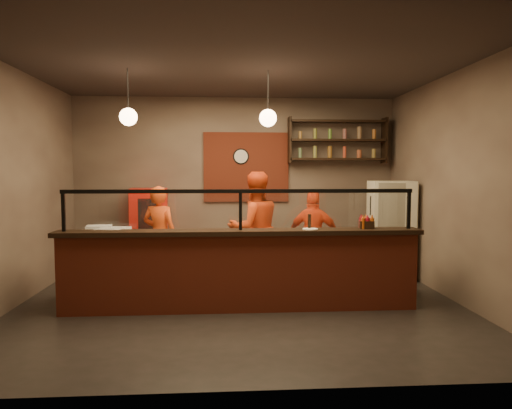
{
  "coord_description": "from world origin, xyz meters",
  "views": [
    {
      "loc": [
        -0.19,
        -6.14,
        1.8
      ],
      "look_at": [
        0.24,
        0.3,
        1.35
      ],
      "focal_mm": 32.0,
      "sensor_mm": 36.0,
      "label": 1
    }
  ],
  "objects": [
    {
      "name": "floor",
      "position": [
        0.0,
        0.0,
        0.0
      ],
      "size": [
        6.0,
        6.0,
        0.0
      ],
      "primitive_type": "plane",
      "color": "black",
      "rests_on": "ground"
    },
    {
      "name": "ceiling",
      "position": [
        0.0,
        0.0,
        3.2
      ],
      "size": [
        6.0,
        6.0,
        0.0
      ],
      "primitive_type": "plane",
      "rotation": [
        3.14,
        0.0,
        0.0
      ],
      "color": "#352C29",
      "rests_on": "wall_back"
    },
    {
      "name": "wall_back",
      "position": [
        0.0,
        2.5,
        1.6
      ],
      "size": [
        6.0,
        0.0,
        6.0
      ],
      "primitive_type": "plane",
      "rotation": [
        1.57,
        0.0,
        0.0
      ],
      "color": "#766556",
      "rests_on": "floor"
    },
    {
      "name": "wall_left",
      "position": [
        -3.0,
        0.0,
        1.6
      ],
      "size": [
        0.0,
        5.0,
        5.0
      ],
      "primitive_type": "plane",
      "rotation": [
        1.57,
        0.0,
        1.57
      ],
      "color": "#766556",
      "rests_on": "floor"
    },
    {
      "name": "wall_right",
      "position": [
        3.0,
        0.0,
        1.6
      ],
      "size": [
        0.0,
        5.0,
        5.0
      ],
      "primitive_type": "plane",
      "rotation": [
        1.57,
        0.0,
        -1.57
      ],
      "color": "#766556",
      "rests_on": "floor"
    },
    {
      "name": "wall_front",
      "position": [
        0.0,
        -2.5,
        1.6
      ],
      "size": [
        6.0,
        0.0,
        6.0
      ],
      "primitive_type": "plane",
      "rotation": [
        -1.57,
        0.0,
        0.0
      ],
      "color": "#766556",
      "rests_on": "floor"
    },
    {
      "name": "brick_patch",
      "position": [
        0.2,
        2.47,
        1.9
      ],
      "size": [
        1.6,
        0.04,
        1.3
      ],
      "primitive_type": "cube",
      "color": "#983721",
      "rests_on": "wall_back"
    },
    {
      "name": "service_counter",
      "position": [
        0.0,
        -0.3,
        0.5
      ],
      "size": [
        4.6,
        0.25,
        1.0
      ],
      "primitive_type": "cube",
      "color": "#983721",
      "rests_on": "floor"
    },
    {
      "name": "counter_ledge",
      "position": [
        0.0,
        -0.3,
        1.03
      ],
      "size": [
        4.7,
        0.37,
        0.06
      ],
      "primitive_type": "cube",
      "color": "black",
      "rests_on": "service_counter"
    },
    {
      "name": "worktop_cabinet",
      "position": [
        0.0,
        0.2,
        0.42
      ],
      "size": [
        4.6,
        0.75,
        0.85
      ],
      "primitive_type": "cube",
      "color": "gray",
      "rests_on": "floor"
    },
    {
      "name": "worktop",
      "position": [
        0.0,
        0.2,
        0.88
      ],
      "size": [
        4.6,
        0.75,
        0.05
      ],
      "primitive_type": "cube",
      "color": "white",
      "rests_on": "worktop_cabinet"
    },
    {
      "name": "sneeze_guard",
      "position": [
        0.0,
        -0.3,
        1.37
      ],
      "size": [
        4.5,
        0.05,
        0.52
      ],
      "color": "white",
      "rests_on": "counter_ledge"
    },
    {
      "name": "wall_shelving",
      "position": [
        1.9,
        2.32,
        2.4
      ],
      "size": [
        1.84,
        0.28,
        0.85
      ],
      "color": "black",
      "rests_on": "wall_back"
    },
    {
      "name": "wall_clock",
      "position": [
        0.1,
        2.46,
        2.1
      ],
      "size": [
        0.3,
        0.04,
        0.3
      ],
      "primitive_type": "cylinder",
      "rotation": [
        1.57,
        0.0,
        0.0
      ],
      "color": "black",
      "rests_on": "wall_back"
    },
    {
      "name": "pendant_left",
      "position": [
        -1.5,
        0.2,
        2.55
      ],
      "size": [
        0.24,
        0.24,
        0.77
      ],
      "color": "black",
      "rests_on": "ceiling"
    },
    {
      "name": "pendant_right",
      "position": [
        0.4,
        0.2,
        2.55
      ],
      "size": [
        0.24,
        0.24,
        0.77
      ],
      "color": "black",
      "rests_on": "ceiling"
    },
    {
      "name": "cook_left",
      "position": [
        -1.25,
        1.21,
        0.79
      ],
      "size": [
        0.68,
        0.56,
        1.59
      ],
      "primitive_type": "imported",
      "rotation": [
        0.0,
        0.0,
        2.77
      ],
      "color": "#DD4614",
      "rests_on": "floor"
    },
    {
      "name": "cook_mid",
      "position": [
        0.27,
        1.08,
        0.91
      ],
      "size": [
        1.04,
        0.9,
        1.81
      ],
      "primitive_type": "imported",
      "rotation": [
        0.0,
        0.0,
        3.42
      ],
      "color": "red",
      "rests_on": "floor"
    },
    {
      "name": "cook_right",
      "position": [
        1.25,
        1.22,
        0.75
      ],
      "size": [
        0.95,
        0.61,
        1.5
      ],
      "primitive_type": "imported",
      "rotation": [
        0.0,
        0.0,
        2.84
      ],
      "color": "#E84015",
      "rests_on": "floor"
    },
    {
      "name": "fridge",
      "position": [
        2.6,
        1.38,
        0.83
      ],
      "size": [
        0.75,
        0.71,
        1.66
      ],
      "primitive_type": "cube",
      "rotation": [
        0.0,
        0.0,
        -0.11
      ],
      "color": "beige",
      "rests_on": "floor"
    },
    {
      "name": "red_cooler",
      "position": [
        -1.57,
        2.15,
        0.76
      ],
      "size": [
        0.71,
        0.66,
        1.52
      ],
      "primitive_type": "cube",
      "rotation": [
        0.0,
        0.0,
        0.1
      ],
      "color": "red",
      "rests_on": "floor"
    },
    {
      "name": "pizza_dough",
      "position": [
        0.24,
        0.31,
        0.91
      ],
      "size": [
        0.7,
        0.7,
        0.01
      ],
      "primitive_type": "cylinder",
      "rotation": [
        0.0,
        0.0,
        0.31
      ],
      "color": "white",
      "rests_on": "worktop"
    },
    {
      "name": "prep_tub_a",
      "position": [
        -1.67,
        0.29,
        0.97
      ],
      "size": [
        0.31,
        0.26,
        0.14
      ],
      "primitive_type": "cube",
      "rotation": [
        0.0,
        0.0,
        -0.16
      ],
      "color": "silver",
      "rests_on": "worktop"
    },
    {
      "name": "prep_tub_b",
      "position": [
        -1.94,
        0.26,
        0.98
      ],
      "size": [
        0.38,
        0.32,
        0.17
      ],
      "primitive_type": "cube",
      "rotation": [
        0.0,
        0.0,
        0.18
      ],
      "color": "white",
      "rests_on": "worktop"
    },
    {
      "name": "prep_tub_c",
      "position": [
        -1.71,
        -0.07,
        0.98
      ],
      "size": [
        0.36,
        0.31,
        0.17
      ],
      "primitive_type": "cube",
      "rotation": [
        0.0,
        0.0,
        -0.14
      ],
      "color": "silver",
      "rests_on": "worktop"
    },
    {
      "name": "rolling_pin",
      "position": [
        -0.72,
        0.28,
        0.93
      ],
      "size": [
        0.41,
        0.13,
        0.07
      ],
      "primitive_type": "cylinder",
      "rotation": [
        0.0,
        1.57,
        0.16
      ],
      "color": "gold",
      "rests_on": "worktop"
    },
    {
      "name": "condiment_caddy",
      "position": [
        1.67,
        -0.24,
        1.11
      ],
      "size": [
        0.2,
        0.16,
        0.1
      ],
      "primitive_type": "cube",
      "rotation": [
        0.0,
        0.0,
        -0.12
      ],
      "color": "black",
      "rests_on": "counter_ledge"
    },
    {
      "name": "pepper_mill",
      "position": [
        0.9,
        -0.27,
        1.16
      ],
      "size": [
        0.05,
        0.05,
        0.2
      ],
      "primitive_type": "cylinder",
      "rotation": [
        0.0,
        0.0,
        -0.09
      ],
      "color": "black",
      "rests_on": "counter_ledge"
    },
    {
      "name": "small_plate",
      "position": [
        0.91,
        -0.32,
        1.07
      ],
      "size": [
        0.22,
        0.22,
        0.01
      ],
      "primitive_type": "cylinder",
      "rotation": [
        0.0,
        0.0,
        -0.14
      ],
      "color": "white",
      "rests_on": "counter_ledge"
    }
  ]
}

